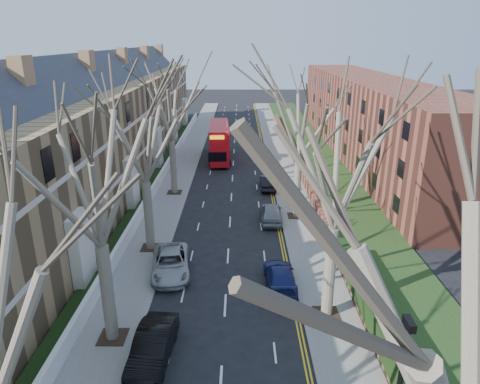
{
  "coord_description": "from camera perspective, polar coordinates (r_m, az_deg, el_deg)",
  "views": [
    {
      "loc": [
        0.89,
        -12.19,
        14.67
      ],
      "look_at": [
        0.85,
        19.74,
        3.14
      ],
      "focal_mm": 32.0,
      "sensor_mm": 36.0,
      "label": 1
    }
  ],
  "objects": [
    {
      "name": "car_left_mid",
      "position": [
        22.14,
        -11.55,
        -19.51
      ],
      "size": [
        1.93,
        4.79,
        1.55
      ],
      "primitive_type": "imported",
      "rotation": [
        0.0,
        0.0,
        -0.06
      ],
      "color": "black",
      "rests_on": "ground"
    },
    {
      "name": "car_left_far",
      "position": [
        28.84,
        -9.22,
        -9.34
      ],
      "size": [
        3.09,
        5.52,
        1.46
      ],
      "primitive_type": "imported",
      "rotation": [
        0.0,
        0.0,
        0.13
      ],
      "color": "#9E9EA3",
      "rests_on": "ground"
    },
    {
      "name": "tree_left_dist",
      "position": [
        41.05,
        -9.4,
        12.44
      ],
      "size": [
        10.5,
        10.5,
        14.71
      ],
      "color": "brown",
      "rests_on": "ground"
    },
    {
      "name": "car_right_near",
      "position": [
        27.31,
        5.35,
        -11.12
      ],
      "size": [
        1.94,
        4.56,
        1.31
      ],
      "primitive_type": "imported",
      "rotation": [
        0.0,
        0.0,
        3.16
      ],
      "color": "navy",
      "rests_on": "ground"
    },
    {
      "name": "pavement_left",
      "position": [
        53.68,
        -7.33,
        3.89
      ],
      "size": [
        3.0,
        102.0,
        0.12
      ],
      "primitive_type": "cube",
      "color": "slate",
      "rests_on": "ground"
    },
    {
      "name": "tree_left_mid",
      "position": [
        20.01,
        -19.21,
        3.93
      ],
      "size": [
        10.5,
        10.5,
        14.71
      ],
      "color": "brown",
      "rests_on": "ground"
    },
    {
      "name": "wall_hedge_right",
      "position": [
        20.77,
        20.83,
        -22.44
      ],
      "size": [
        0.7,
        24.0,
        1.8
      ],
      "color": "#523523",
      "rests_on": "ground"
    },
    {
      "name": "terrace_left",
      "position": [
        46.48,
        -18.32,
        7.51
      ],
      "size": [
        9.7,
        78.0,
        13.6
      ],
      "color": "#98794D",
      "rests_on": "ground"
    },
    {
      "name": "pavement_right",
      "position": [
        53.48,
        5.56,
        3.9
      ],
      "size": [
        3.0,
        102.0,
        0.12
      ],
      "primitive_type": "cube",
      "color": "slate",
      "rests_on": "ground"
    },
    {
      "name": "double_decker_bus",
      "position": [
        54.68,
        -2.77,
        6.58
      ],
      "size": [
        3.05,
        10.47,
        4.36
      ],
      "rotation": [
        0.0,
        0.0,
        3.19
      ],
      "color": "red",
      "rests_on": "ground"
    },
    {
      "name": "tree_right_far",
      "position": [
        34.95,
        8.12,
        10.72
      ],
      "size": [
        10.15,
        10.15,
        14.22
      ],
      "color": "brown",
      "rests_on": "ground"
    },
    {
      "name": "front_wall_left",
      "position": [
        46.21,
        -10.59,
        1.8
      ],
      "size": [
        0.3,
        78.0,
        1.0
      ],
      "color": "white",
      "rests_on": "ground"
    },
    {
      "name": "car_right_mid",
      "position": [
        36.26,
        4.21,
        -2.76
      ],
      "size": [
        1.93,
        4.51,
        1.52
      ],
      "primitive_type": "imported",
      "rotation": [
        0.0,
        0.0,
        3.11
      ],
      "color": "gray",
      "rests_on": "ground"
    },
    {
      "name": "tree_left_far",
      "position": [
        29.45,
        -13.02,
        8.73
      ],
      "size": [
        10.15,
        10.15,
        14.22
      ],
      "color": "brown",
      "rests_on": "ground"
    },
    {
      "name": "car_right_far",
      "position": [
        44.06,
        3.72,
        1.33
      ],
      "size": [
        1.52,
        4.31,
        1.42
      ],
      "primitive_type": "imported",
      "rotation": [
        0.0,
        0.0,
        3.15
      ],
      "color": "black",
      "rests_on": "ground"
    },
    {
      "name": "grass_verge_right",
      "position": [
        54.07,
        10.32,
        3.95
      ],
      "size": [
        6.0,
        102.0,
        0.06
      ],
      "color": "#1B3513",
      "rests_on": "ground"
    },
    {
      "name": "tree_right_mid",
      "position": [
        21.38,
        13.13,
        5.49
      ],
      "size": [
        10.5,
        10.5,
        14.71
      ],
      "color": "brown",
      "rests_on": "ground"
    },
    {
      "name": "flats_right",
      "position": [
        58.43,
        16.77,
        9.48
      ],
      "size": [
        13.97,
        54.0,
        10.0
      ],
      "color": "brown",
      "rests_on": "ground"
    }
  ]
}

